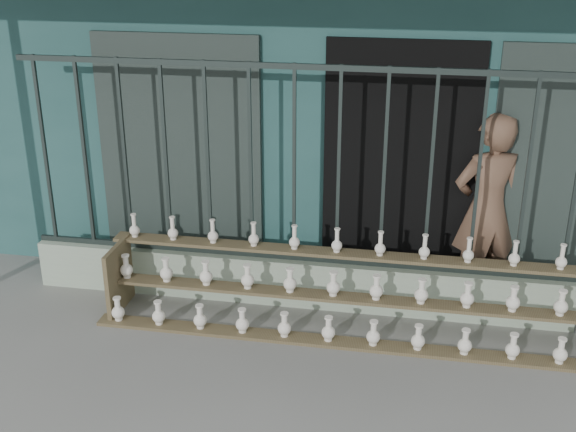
# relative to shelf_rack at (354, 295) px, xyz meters

# --- Properties ---
(ground) EXTENTS (60.00, 60.00, 0.00)m
(ground) POSITION_rel_shelf_rack_xyz_m (-0.60, -0.89, -0.36)
(ground) COLOR slate
(workshop_building) EXTENTS (7.40, 6.60, 3.21)m
(workshop_building) POSITION_rel_shelf_rack_xyz_m (-0.59, 3.34, 1.26)
(workshop_building) COLOR #275250
(workshop_building) RESTS_ON ground
(parapet_wall) EXTENTS (5.00, 0.20, 0.45)m
(parapet_wall) POSITION_rel_shelf_rack_xyz_m (-0.60, 0.41, -0.14)
(parapet_wall) COLOR #A5B89E
(parapet_wall) RESTS_ON ground
(security_fence) EXTENTS (5.00, 0.04, 1.80)m
(security_fence) POSITION_rel_shelf_rack_xyz_m (-0.60, 0.41, 0.99)
(security_fence) COLOR #283330
(security_fence) RESTS_ON parapet_wall
(shelf_rack) EXTENTS (4.50, 0.68, 0.85)m
(shelf_rack) POSITION_rel_shelf_rack_xyz_m (0.00, 0.00, 0.00)
(shelf_rack) COLOR brown
(shelf_rack) RESTS_ON ground
(elderly_woman) EXTENTS (0.78, 0.66, 1.81)m
(elderly_woman) POSITION_rel_shelf_rack_xyz_m (1.11, 0.81, 0.54)
(elderly_woman) COLOR brown
(elderly_woman) RESTS_ON ground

